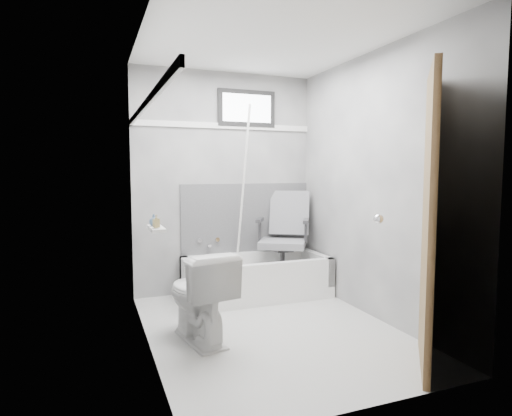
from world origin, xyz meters
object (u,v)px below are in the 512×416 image
soap_bottle_a (156,221)px  bathtub (257,277)px  toilet (199,296)px  door (495,224)px  office_chair (283,237)px  soap_bottle_b (154,220)px

soap_bottle_a → bathtub: bearing=39.8°
toilet → door: door is taller
office_chair → soap_bottle_b: (-1.50, -0.89, 0.34)m
toilet → soap_bottle_a: bearing=-4.0°
office_chair → soap_bottle_a: (-1.50, -1.03, 0.35)m
office_chair → soap_bottle_a: bearing=-114.8°
door → toilet: bearing=141.6°
office_chair → door: door is taller
toilet → soap_bottle_b: (-0.32, 0.11, 0.60)m
toilet → office_chair: bearing=-150.1°
soap_bottle_a → door: bearing=-32.7°
door → soap_bottle_b: 2.36m
bathtub → soap_bottle_b: bearing=-144.5°
soap_bottle_a → soap_bottle_b: bearing=90.0°
toilet → soap_bottle_a: size_ratio=7.66×
bathtub → soap_bottle_a: 1.70m
soap_bottle_a → toilet: bearing=6.2°
office_chair → door: (0.42, -2.26, 0.38)m
soap_bottle_b → soap_bottle_a: bearing=-90.0°
door → soap_bottle_b: bearing=144.4°
office_chair → soap_bottle_b: bearing=-118.6°
toilet → bathtub: bearing=-142.3°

